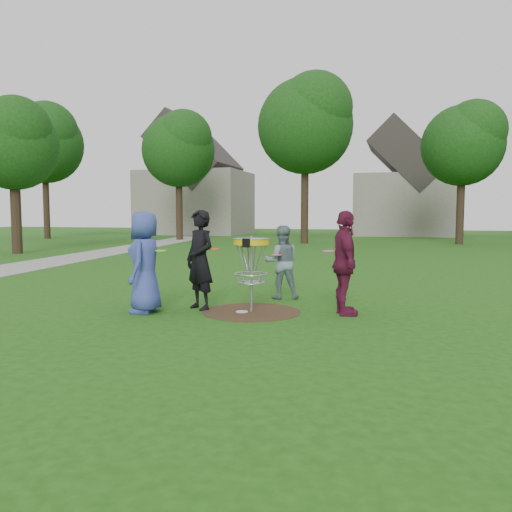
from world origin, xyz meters
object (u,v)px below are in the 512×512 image
(player_maroon, at_px, (345,263))
(disc_golf_basket, at_px, (251,256))
(player_grey, at_px, (282,262))
(player_blue, at_px, (145,262))
(player_black, at_px, (200,260))

(player_maroon, height_order, disc_golf_basket, player_maroon)
(player_grey, bearing_deg, disc_golf_basket, 65.39)
(player_blue, height_order, player_maroon, player_maroon)
(player_blue, distance_m, player_grey, 2.95)
(player_black, height_order, disc_golf_basket, player_black)
(player_grey, xyz_separation_m, player_maroon, (1.46, -1.37, 0.15))
(player_blue, xyz_separation_m, player_maroon, (3.49, 0.76, 0.00))
(player_black, xyz_separation_m, disc_golf_basket, (1.00, 0.00, 0.09))
(player_blue, xyz_separation_m, disc_golf_basket, (1.83, 0.56, 0.10))
(player_black, bearing_deg, player_grey, 83.61)
(player_blue, height_order, player_grey, player_blue)
(player_black, xyz_separation_m, player_maroon, (2.65, 0.21, -0.01))
(player_black, distance_m, player_grey, 1.98)
(player_blue, distance_m, player_black, 1.00)
(player_black, bearing_deg, player_blue, -115.49)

